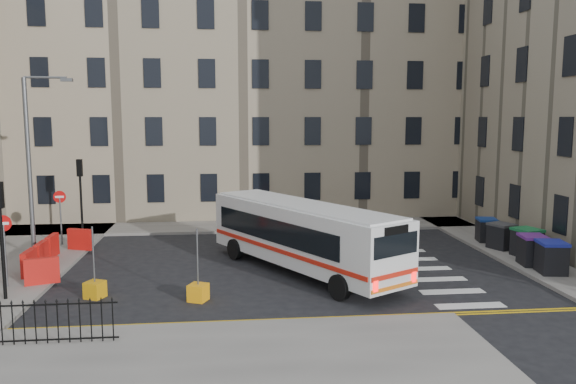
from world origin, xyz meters
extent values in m
plane|color=black|center=(0.00, 0.00, 0.00)|extent=(120.00, 120.00, 0.00)
cube|color=slate|center=(-6.00, 8.60, 0.07)|extent=(36.00, 3.20, 0.15)
cube|color=slate|center=(9.00, 4.00, 0.07)|extent=(2.40, 26.00, 0.15)
cube|color=slate|center=(-14.00, 1.00, 0.07)|extent=(6.00, 22.00, 0.15)
cube|color=slate|center=(-7.00, -10.00, 0.07)|extent=(20.00, 6.00, 0.15)
cube|color=gray|center=(-7.00, 15.50, 8.00)|extent=(38.00, 10.50, 16.00)
cylinder|color=black|center=(-12.00, 6.50, 1.75)|extent=(0.12, 0.12, 3.20)
cube|color=black|center=(-12.00, 6.50, 3.80)|extent=(0.28, 0.22, 0.90)
cylinder|color=black|center=(-12.00, -4.00, 1.75)|extent=(0.12, 0.12, 3.20)
cylinder|color=#595B5E|center=(-13.00, 2.00, 4.15)|extent=(0.20, 0.20, 8.00)
cube|color=#595B5E|center=(-13.00, 2.00, 8.22)|extent=(0.50, 0.22, 0.14)
cylinder|color=#595B5E|center=(-12.50, 4.50, 1.35)|extent=(0.08, 0.08, 2.40)
cube|color=red|center=(-12.50, 4.50, 2.85)|extent=(0.60, 0.04, 0.60)
cylinder|color=#595B5E|center=(-12.50, -2.50, 1.35)|extent=(0.08, 0.08, 2.40)
cube|color=red|center=(-12.50, -2.50, 2.85)|extent=(0.60, 0.04, 0.60)
cube|color=red|center=(-12.20, -1.00, 0.65)|extent=(0.25, 1.25, 1.00)
cube|color=red|center=(-12.20, 0.50, 0.65)|extent=(0.25, 1.25, 1.00)
cube|color=red|center=(-12.20, 2.00, 0.65)|extent=(0.25, 1.25, 1.00)
cube|color=red|center=(-11.30, 3.30, 0.65)|extent=(1.26, 0.66, 1.00)
cube|color=red|center=(-11.30, -2.30, 0.65)|extent=(1.26, 0.66, 1.00)
cube|color=silver|center=(-1.20, -1.19, 1.65)|extent=(7.26, 10.16, 2.36)
cube|color=black|center=(-2.47, -1.38, 1.84)|extent=(4.23, 7.21, 0.94)
cube|color=black|center=(-0.41, -0.18, 1.84)|extent=(4.23, 7.21, 0.94)
cube|color=black|center=(-3.82, 3.31, 1.89)|extent=(1.82, 1.10, 1.04)
cube|color=black|center=(1.42, -5.68, 2.12)|extent=(1.82, 1.10, 0.76)
cube|color=red|center=(-2.23, -1.79, 1.09)|extent=(5.16, 8.83, 0.17)
cube|color=red|center=(-0.17, -0.59, 1.09)|extent=(5.16, 8.83, 0.17)
cube|color=#FF0C0C|center=(0.61, -6.17, 0.85)|extent=(0.20, 0.15, 0.38)
cube|color=#FF0C0C|center=(2.24, -5.22, 0.85)|extent=(0.20, 0.15, 0.38)
cylinder|color=black|center=(-3.98, 1.24, 0.47)|extent=(0.70, 0.95, 0.94)
cylinder|color=black|center=(-1.94, 2.42, 0.47)|extent=(0.70, 0.95, 0.94)
cylinder|color=black|center=(-0.37, -4.96, 0.47)|extent=(0.70, 0.95, 0.94)
cylinder|color=black|center=(1.67, -3.78, 0.47)|extent=(0.70, 0.95, 0.94)
cube|color=black|center=(8.76, -2.89, 0.74)|extent=(1.15, 1.28, 1.18)
cube|color=navy|center=(8.76, -2.89, 1.39)|extent=(1.21, 1.33, 0.12)
cube|color=black|center=(8.67, -1.62, 0.74)|extent=(1.12, 1.25, 1.17)
cube|color=#5B2079|center=(8.67, -1.62, 1.39)|extent=(1.18, 1.31, 0.12)
cube|color=black|center=(9.22, -0.17, 0.73)|extent=(1.22, 1.33, 1.17)
cube|color=#186C37|center=(9.22, -0.17, 1.38)|extent=(1.28, 1.39, 0.12)
cube|color=black|center=(8.81, 1.43, 0.71)|extent=(1.26, 1.33, 1.11)
cube|color=#363638|center=(8.81, 1.43, 1.32)|extent=(1.32, 1.40, 0.12)
cube|color=black|center=(8.82, 3.02, 0.69)|extent=(1.06, 1.17, 1.07)
cube|color=navy|center=(8.82, 3.02, 1.28)|extent=(1.11, 1.22, 0.11)
cube|color=#F99D0D|center=(-5.33, -4.48, 0.30)|extent=(0.79, 0.79, 0.60)
cube|color=orange|center=(-9.02, -3.76, 0.30)|extent=(0.80, 0.80, 0.60)
camera|label=1|loc=(-4.18, -23.81, 6.41)|focal=35.00mm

